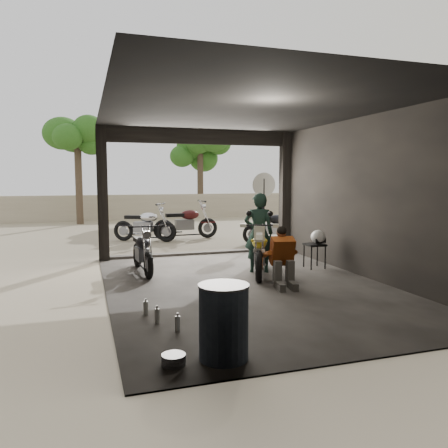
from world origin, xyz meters
TOP-DOWN VIEW (x-y plane):
  - ground at (0.00, 0.00)m, footprint 80.00×80.00m
  - garage at (0.00, 0.55)m, footprint 7.00×7.13m
  - boundary_wall at (0.00, 14.00)m, footprint 18.00×0.30m
  - tree_left at (-3.00, 12.50)m, footprint 2.20×2.20m
  - tree_right at (2.80, 14.00)m, footprint 2.20×2.20m
  - main_bike at (0.58, 0.77)m, footprint 1.31×1.83m
  - left_bike at (-1.67, 1.73)m, footprint 0.73×1.60m
  - outside_bike_a at (-1.01, 6.36)m, footprint 1.93×1.49m
  - outside_bike_b at (0.34, 6.49)m, footprint 1.90×0.84m
  - outside_bike_c at (2.68, 4.76)m, footprint 1.74×0.74m
  - rider at (0.66, 1.02)m, footprint 0.71×0.58m
  - mechanic at (0.59, -0.34)m, footprint 0.66×0.82m
  - stool at (1.99, 1.02)m, footprint 0.40×0.40m
  - helmet at (2.05, 0.99)m, footprint 0.37×0.38m
  - oil_drum at (-1.39, -3.00)m, footprint 0.68×0.68m
  - sign_post at (2.24, 4.51)m, footprint 0.72×0.08m

SIDE VIEW (x-z plane):
  - ground at x=0.00m, z-range 0.00..0.00m
  - oil_drum at x=-1.39m, z-range 0.00..0.84m
  - stool at x=1.99m, z-range 0.20..0.76m
  - left_bike at x=-1.67m, z-range 0.00..1.06m
  - mechanic at x=0.59m, z-range 0.00..1.08m
  - main_bike at x=0.58m, z-range 0.00..1.13m
  - outside_bike_c at x=2.68m, z-range 0.00..1.17m
  - boundary_wall at x=0.00m, z-range 0.00..1.20m
  - outside_bike_a at x=-1.01m, z-range 0.00..1.21m
  - outside_bike_b at x=0.34m, z-range 0.00..1.27m
  - helmet at x=2.05m, z-range 0.56..0.86m
  - rider at x=0.66m, z-range 0.00..1.69m
  - garage at x=0.00m, z-range -0.32..2.88m
  - sign_post at x=2.24m, z-range 0.35..2.51m
  - tree_right at x=2.80m, z-range 1.06..6.06m
  - tree_left at x=-3.00m, z-range 1.19..6.79m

